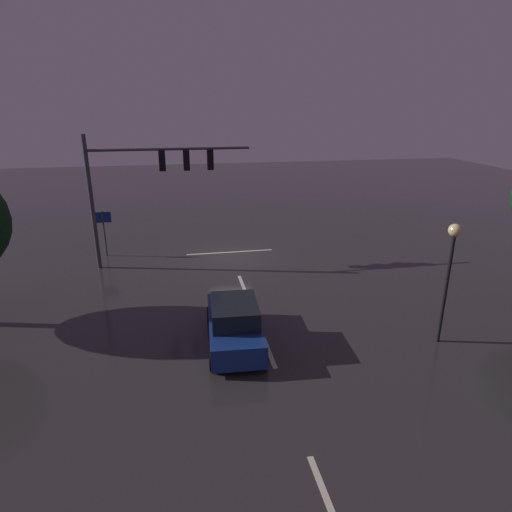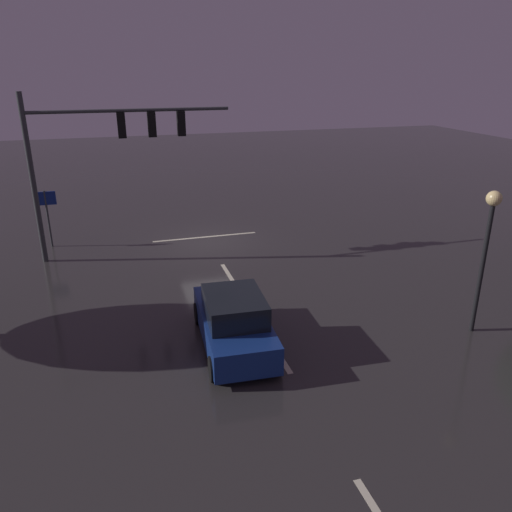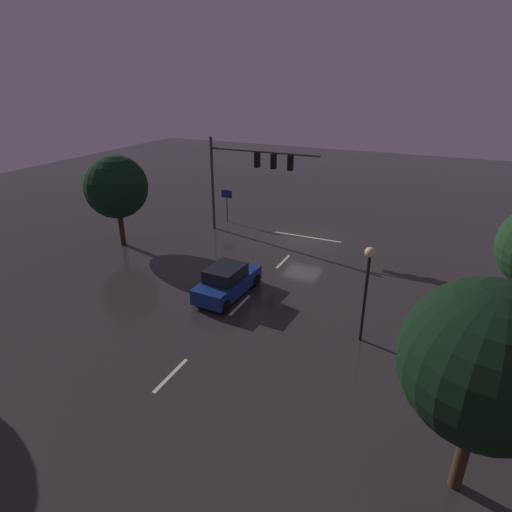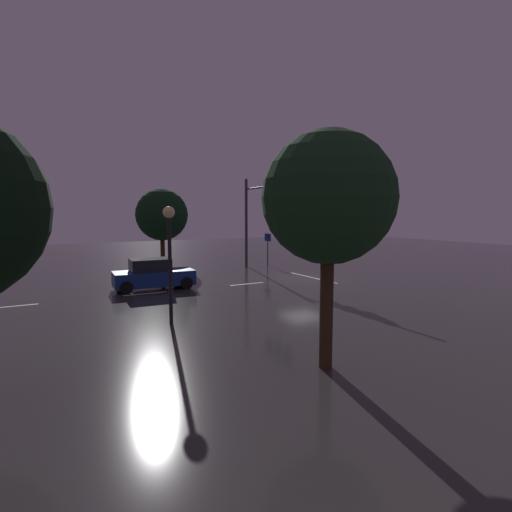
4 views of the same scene
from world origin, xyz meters
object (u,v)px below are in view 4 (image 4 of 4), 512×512
(traffic_signal_assembly, at_px, (265,204))
(route_sign, at_px, (268,242))
(tree_left_far, at_px, (328,199))
(tree_right_far, at_px, (162,215))
(car_approaching, at_px, (153,275))
(street_lamp_left_kerb, at_px, (169,241))

(traffic_signal_assembly, xyz_separation_m, route_sign, (2.81, -1.87, -2.95))
(route_sign, relative_size, tree_left_far, 0.41)
(tree_left_far, height_order, tree_right_far, tree_left_far)
(tree_left_far, bearing_deg, route_sign, -26.24)
(traffic_signal_assembly, distance_m, tree_right_far, 8.94)
(tree_left_far, bearing_deg, traffic_signal_assembly, -24.87)
(tree_right_far, bearing_deg, car_approaching, 161.51)
(car_approaching, bearing_deg, tree_left_far, -174.89)
(route_sign, bearing_deg, street_lamp_left_kerb, 137.72)
(street_lamp_left_kerb, xyz_separation_m, tree_left_far, (-6.24, -2.41, 1.40))
(tree_left_far, xyz_separation_m, tree_right_far, (23.55, -2.13, -0.50))
(street_lamp_left_kerb, distance_m, tree_right_far, 17.92)
(traffic_signal_assembly, height_order, route_sign, traffic_signal_assembly)
(traffic_signal_assembly, xyz_separation_m, tree_left_far, (-16.61, 7.70, -0.26))
(street_lamp_left_kerb, relative_size, tree_left_far, 0.70)
(traffic_signal_assembly, xyz_separation_m, tree_right_far, (6.95, 5.57, -0.76))
(street_lamp_left_kerb, height_order, tree_right_far, tree_right_far)
(car_approaching, bearing_deg, route_sign, -61.48)
(traffic_signal_assembly, distance_m, tree_left_far, 18.31)
(street_lamp_left_kerb, bearing_deg, route_sign, -42.28)
(car_approaching, xyz_separation_m, tree_left_far, (-13.56, -1.21, 3.76))
(street_lamp_left_kerb, height_order, route_sign, street_lamp_left_kerb)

